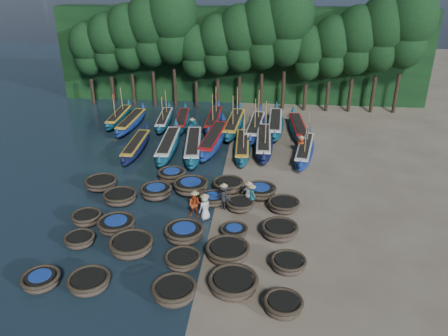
# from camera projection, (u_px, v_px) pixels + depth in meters

# --- Properties ---
(ground) EXTENTS (120.00, 120.00, 0.00)m
(ground) POSITION_uv_depth(u_px,v_px,m) (217.00, 197.00, 28.90)
(ground) COLOR gray
(ground) RESTS_ON ground
(foliage_wall) EXTENTS (40.00, 3.00, 10.00)m
(foliage_wall) POSITION_uv_depth(u_px,v_px,m) (241.00, 55.00, 47.99)
(foliage_wall) COLOR black
(foliage_wall) RESTS_ON ground
(coracle_0) EXTENTS (2.23, 2.23, 0.68)m
(coracle_0) POSITION_uv_depth(u_px,v_px,m) (41.00, 280.00, 20.70)
(coracle_0) COLOR brown
(coracle_0) RESTS_ON ground
(coracle_1) EXTENTS (2.33, 2.33, 0.70)m
(coracle_1) POSITION_uv_depth(u_px,v_px,m) (89.00, 282.00, 20.58)
(coracle_1) COLOR brown
(coracle_1) RESTS_ON ground
(coracle_2) EXTENTS (2.12, 2.12, 0.80)m
(coracle_2) POSITION_uv_depth(u_px,v_px,m) (174.00, 291.00, 19.91)
(coracle_2) COLOR brown
(coracle_2) RESTS_ON ground
(coracle_3) EXTENTS (2.69, 2.69, 0.82)m
(coracle_3) POSITION_uv_depth(u_px,v_px,m) (233.00, 283.00, 20.38)
(coracle_3) COLOR brown
(coracle_3) RESTS_ON ground
(coracle_4) EXTENTS (1.80, 1.80, 0.72)m
(coracle_4) POSITION_uv_depth(u_px,v_px,m) (283.00, 305.00, 19.15)
(coracle_4) COLOR brown
(coracle_4) RESTS_ON ground
(coracle_5) EXTENTS (2.01, 2.01, 0.64)m
(coracle_5) POSITION_uv_depth(u_px,v_px,m) (80.00, 240.00, 23.80)
(coracle_5) COLOR brown
(coracle_5) RESTS_ON ground
(coracle_6) EXTENTS (2.57, 2.57, 0.83)m
(coracle_6) POSITION_uv_depth(u_px,v_px,m) (131.00, 245.00, 23.14)
(coracle_6) COLOR brown
(coracle_6) RESTS_ON ground
(coracle_7) EXTENTS (2.29, 2.29, 0.68)m
(coracle_7) POSITION_uv_depth(u_px,v_px,m) (183.00, 260.00, 22.14)
(coracle_7) COLOR brown
(coracle_7) RESTS_ON ground
(coracle_8) EXTENTS (2.54, 2.54, 0.81)m
(coracle_8) POSITION_uv_depth(u_px,v_px,m) (228.00, 251.00, 22.68)
(coracle_8) COLOR brown
(coracle_8) RESTS_ON ground
(coracle_9) EXTENTS (1.82, 1.82, 0.68)m
(coracle_9) POSITION_uv_depth(u_px,v_px,m) (288.00, 264.00, 21.86)
(coracle_9) COLOR brown
(coracle_9) RESTS_ON ground
(coracle_10) EXTENTS (1.84, 1.84, 0.71)m
(coracle_10) POSITION_uv_depth(u_px,v_px,m) (87.00, 218.00, 25.77)
(coracle_10) COLOR brown
(coracle_10) RESTS_ON ground
(coracle_11) EXTENTS (2.43, 2.43, 0.73)m
(coracle_11) POSITION_uv_depth(u_px,v_px,m) (116.00, 225.00, 25.08)
(coracle_11) COLOR brown
(coracle_11) RESTS_ON ground
(coracle_12) EXTENTS (2.63, 2.63, 0.82)m
(coracle_12) POSITION_uv_depth(u_px,v_px,m) (184.00, 233.00, 24.24)
(coracle_12) COLOR brown
(coracle_12) RESTS_ON ground
(coracle_13) EXTENTS (1.80, 1.80, 0.63)m
(coracle_13) POSITION_uv_depth(u_px,v_px,m) (234.00, 231.00, 24.54)
(coracle_13) COLOR brown
(coracle_13) RESTS_ON ground
(coracle_14) EXTENTS (2.34, 2.34, 0.81)m
(coracle_14) POSITION_uv_depth(u_px,v_px,m) (280.00, 230.00, 24.47)
(coracle_14) COLOR brown
(coracle_14) RESTS_ON ground
(coracle_15) EXTENTS (2.41, 2.41, 0.73)m
(coracle_15) POSITION_uv_depth(u_px,v_px,m) (120.00, 197.00, 28.07)
(coracle_15) COLOR brown
(coracle_15) RESTS_ON ground
(coracle_16) EXTENTS (2.12, 2.12, 0.83)m
(coracle_16) POSITION_uv_depth(u_px,v_px,m) (156.00, 192.00, 28.63)
(coracle_16) COLOR brown
(coracle_16) RESTS_ON ground
(coracle_17) EXTENTS (2.04, 2.04, 0.64)m
(coracle_17) POSITION_uv_depth(u_px,v_px,m) (213.00, 199.00, 27.94)
(coracle_17) COLOR brown
(coracle_17) RESTS_ON ground
(coracle_18) EXTENTS (1.82, 1.82, 0.66)m
(coracle_18) POSITION_uv_depth(u_px,v_px,m) (240.00, 204.00, 27.28)
(coracle_18) COLOR brown
(coracle_18) RESTS_ON ground
(coracle_19) EXTENTS (2.10, 2.10, 0.68)m
(coracle_19) POSITION_uv_depth(u_px,v_px,m) (284.00, 205.00, 27.22)
(coracle_19) COLOR brown
(coracle_19) RESTS_ON ground
(coracle_20) EXTENTS (2.53, 2.53, 0.73)m
(coracle_20) POSITION_uv_depth(u_px,v_px,m) (101.00, 183.00, 29.86)
(coracle_20) COLOR brown
(coracle_20) RESTS_ON ground
(coracle_21) EXTENTS (2.07, 2.07, 0.82)m
(coracle_21) POSITION_uv_depth(u_px,v_px,m) (172.00, 175.00, 30.90)
(coracle_21) COLOR brown
(coracle_21) RESTS_ON ground
(coracle_22) EXTENTS (2.66, 2.66, 0.85)m
(coracle_22) POSITION_uv_depth(u_px,v_px,m) (191.00, 186.00, 29.29)
(coracle_22) COLOR brown
(coracle_22) RESTS_ON ground
(coracle_23) EXTENTS (2.52, 2.52, 0.79)m
(coracle_23) POSITION_uv_depth(u_px,v_px,m) (228.00, 185.00, 29.52)
(coracle_23) COLOR brown
(coracle_23) RESTS_ON ground
(coracle_24) EXTENTS (2.34, 2.34, 0.75)m
(coracle_24) POSITION_uv_depth(u_px,v_px,m) (260.00, 191.00, 28.78)
(coracle_24) COLOR brown
(coracle_24) RESTS_ON ground
(long_boat_2) EXTENTS (1.45, 7.62, 1.34)m
(long_boat_2) POSITION_uv_depth(u_px,v_px,m) (136.00, 146.00, 35.75)
(long_boat_2) COLOR #0E1035
(long_boat_2) RESTS_ON ground
(long_boat_3) EXTENTS (1.88, 8.59, 1.51)m
(long_boat_3) POSITION_uv_depth(u_px,v_px,m) (169.00, 145.00, 35.79)
(long_boat_3) COLOR navy
(long_boat_3) RESTS_ON ground
(long_boat_4) EXTENTS (2.58, 8.85, 1.57)m
(long_boat_4) POSITION_uv_depth(u_px,v_px,m) (193.00, 146.00, 35.54)
(long_boat_4) COLOR navy
(long_boat_4) RESTS_ON ground
(long_boat_5) EXTENTS (2.37, 9.15, 1.62)m
(long_boat_5) POSITION_uv_depth(u_px,v_px,m) (214.00, 139.00, 36.80)
(long_boat_5) COLOR navy
(long_boat_5) RESTS_ON ground
(long_boat_6) EXTENTS (1.69, 7.92, 3.37)m
(long_boat_6) POSITION_uv_depth(u_px,v_px,m) (242.00, 147.00, 35.58)
(long_boat_6) COLOR navy
(long_boat_6) RESTS_ON ground
(long_boat_7) EXTENTS (1.62, 8.88, 3.77)m
(long_boat_7) POSITION_uv_depth(u_px,v_px,m) (264.00, 142.00, 36.32)
(long_boat_7) COLOR #0E1035
(long_boat_7) RESTS_ON ground
(long_boat_8) EXTENTS (2.60, 7.93, 3.41)m
(long_boat_8) POSITION_uv_depth(u_px,v_px,m) (305.00, 150.00, 34.87)
(long_boat_8) COLOR navy
(long_boat_8) RESTS_ON ground
(long_boat_9) EXTENTS (1.44, 7.44, 3.16)m
(long_boat_9) POSITION_uv_depth(u_px,v_px,m) (119.00, 117.00, 42.64)
(long_boat_9) COLOR navy
(long_boat_9) RESTS_ON ground
(long_boat_10) EXTENTS (1.67, 7.94, 1.40)m
(long_boat_10) POSITION_uv_depth(u_px,v_px,m) (131.00, 122.00, 41.20)
(long_boat_10) COLOR navy
(long_boat_10) RESTS_ON ground
(long_boat_11) EXTENTS (1.86, 7.38, 3.14)m
(long_boat_11) POSITION_uv_depth(u_px,v_px,m) (164.00, 120.00, 41.89)
(long_boat_11) COLOR navy
(long_boat_11) RESTS_ON ground
(long_boat_12) EXTENTS (1.98, 7.40, 1.31)m
(long_boat_12) POSITION_uv_depth(u_px,v_px,m) (182.00, 121.00, 41.64)
(long_boat_12) COLOR navy
(long_boat_12) RESTS_ON ground
(long_boat_13) EXTENTS (1.48, 8.34, 3.54)m
(long_boat_13) POSITION_uv_depth(u_px,v_px,m) (214.00, 120.00, 41.54)
(long_boat_13) COLOR navy
(long_boat_13) RESTS_ON ground
(long_boat_14) EXTENTS (2.10, 8.87, 3.77)m
(long_boat_14) POSITION_uv_depth(u_px,v_px,m) (234.00, 124.00, 40.43)
(long_boat_14) COLOR navy
(long_boat_14) RESTS_ON ground
(long_boat_15) EXTENTS (2.21, 8.69, 3.70)m
(long_boat_15) POSITION_uv_depth(u_px,v_px,m) (255.00, 127.00, 39.74)
(long_boat_15) COLOR navy
(long_boat_15) RESTS_ON ground
(long_boat_16) EXTENTS (1.83, 8.87, 1.56)m
(long_boat_16) POSITION_uv_depth(u_px,v_px,m) (275.00, 124.00, 40.51)
(long_boat_16) COLOR navy
(long_boat_16) RESTS_ON ground
(long_boat_17) EXTENTS (2.00, 8.21, 1.45)m
(long_boat_17) POSITION_uv_depth(u_px,v_px,m) (298.00, 128.00, 39.62)
(long_boat_17) COLOR navy
(long_boat_17) RESTS_ON ground
(fisherman_0) EXTENTS (0.92, 0.94, 1.84)m
(fisherman_0) POSITION_uv_depth(u_px,v_px,m) (205.00, 206.00, 26.07)
(fisherman_0) COLOR silver
(fisherman_0) RESTS_ON ground
(fisherman_1) EXTENTS (0.65, 0.67, 1.75)m
(fisherman_1) POSITION_uv_depth(u_px,v_px,m) (252.00, 195.00, 27.31)
(fisherman_1) COLOR #185968
(fisherman_1) RESTS_ON ground
(fisherman_2) EXTENTS (0.86, 0.69, 1.91)m
(fisherman_2) POSITION_uv_depth(u_px,v_px,m) (195.00, 204.00, 26.26)
(fisherman_2) COLOR #B73E18
(fisherman_2) RESTS_ON ground
(fisherman_3) EXTENTS (1.26, 1.03, 1.90)m
(fisherman_3) POSITION_uv_depth(u_px,v_px,m) (224.00, 196.00, 27.20)
(fisherman_3) COLOR black
(fisherman_3) RESTS_ON ground
(fisherman_4) EXTENTS (1.06, 0.84, 1.88)m
(fisherman_4) POSITION_uv_depth(u_px,v_px,m) (249.00, 194.00, 27.45)
(fisherman_4) COLOR silver
(fisherman_4) RESTS_ON ground
(fisherman_5) EXTENTS (1.57, 1.25, 1.87)m
(fisherman_5) POSITION_uv_depth(u_px,v_px,m) (192.00, 127.00, 38.81)
(fisherman_5) COLOR #185968
(fisherman_5) RESTS_ON ground
(fisherman_6) EXTENTS (0.88, 0.91, 1.78)m
(fisherman_6) POSITION_uv_depth(u_px,v_px,m) (301.00, 145.00, 35.03)
(fisherman_6) COLOR #B73E18
(fisherman_6) RESTS_ON ground
(tree_0) EXTENTS (3.68, 3.68, 8.68)m
(tree_0) POSITION_uv_depth(u_px,v_px,m) (87.00, 49.00, 45.84)
(tree_0) COLOR black
(tree_0) RESTS_ON ground
(tree_1) EXTENTS (4.09, 4.09, 9.65)m
(tree_1) POSITION_uv_depth(u_px,v_px,m) (108.00, 43.00, 45.36)
(tree_1) COLOR black
(tree_1) RESTS_ON ground
(tree_2) EXTENTS (4.51, 4.51, 10.63)m
(tree_2) POSITION_uv_depth(u_px,v_px,m) (129.00, 36.00, 44.87)
(tree_2) COLOR black
(tree_2) RESTS_ON ground
(tree_3) EXTENTS (4.92, 4.92, 11.60)m
(tree_3) POSITION_uv_depth(u_px,v_px,m) (150.00, 30.00, 44.38)
(tree_3) COLOR black
(tree_3) RESTS_ON ground
(tree_4) EXTENTS (5.34, 5.34, 12.58)m
(tree_4) POSITION_uv_depth(u_px,v_px,m) (172.00, 23.00, 43.89)
(tree_4) COLOR black
(tree_4) RESTS_ON ground
(tree_5) EXTENTS (3.68, 3.68, 8.68)m
(tree_5) POSITION_uv_depth(u_px,v_px,m) (195.00, 51.00, 44.82)
(tree_5) COLOR black
(tree_5) RESTS_ON ground
(tree_6) EXTENTS (4.09, 4.09, 9.65)m
(tree_6) POSITION_uv_depth(u_px,v_px,m) (217.00, 45.00, 44.33)
(tree_6) COLOR black
(tree_6) RESTS_ON ground
(tree_7) EXTENTS (4.51, 4.51, 10.63)m
(tree_7) POSITION_uv_depth(u_px,v_px,m) (240.00, 38.00, 43.85)
(tree_7) COLOR black
(tree_7) RESTS_ON ground
(tree_8) EXTENTS (4.92, 4.92, 11.60)m
(tree_8) POSITION_uv_depth(u_px,v_px,m) (263.00, 31.00, 43.36)
(tree_8) COLOR black
(tree_8) RESTS_ON ground
(tree_9) EXTENTS (5.34, 5.34, 12.58)m
(tree_9) POSITION_uv_depth(u_px,v_px,m) (287.00, 25.00, 42.87)
(tree_9) COLOR black
(tree_9) RESTS_ON ground
(tree_10) EXTENTS (3.68, 3.68, 8.68)m
(tree_10) POSITION_uv_depth(u_px,v_px,m) (308.00, 53.00, 43.80)
(tree_10) COLOR black
(tree_10) RESTS_ON ground
(tree_11) EXTENTS (4.09, 4.09, 9.65)m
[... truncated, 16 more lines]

